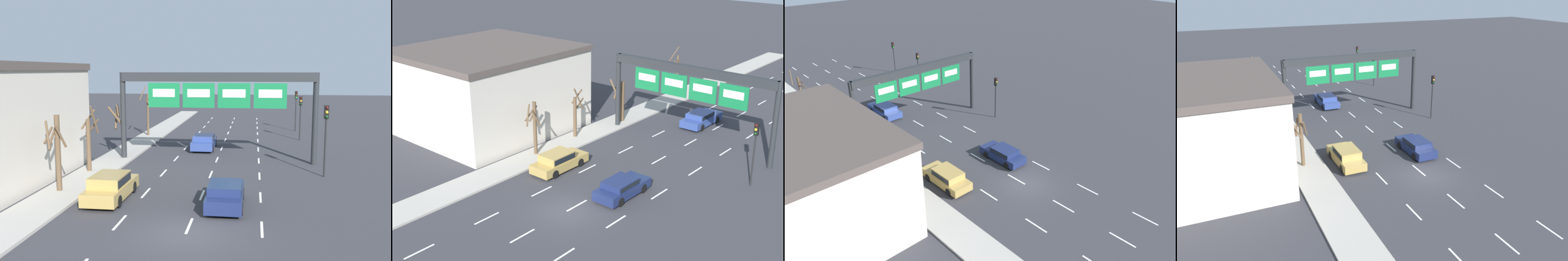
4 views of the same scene
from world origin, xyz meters
The scene contains 15 objects.
ground_plane centered at (0.00, 0.00, 0.00)m, with size 220.00×220.00×0.00m, color #333338.
sidewalk_left centered at (-8.00, 0.00, 0.07)m, with size 2.80×110.00×0.15m.
lane_dashes centered at (0.00, 13.50, 0.01)m, with size 6.72×67.00×0.01m.
sign_gantry centered at (0.00, 15.21, 5.59)m, with size 15.23×0.70×6.91m.
building_near centered at (-16.15, 7.31, 3.79)m, with size 12.96×14.13×7.56m.
car_blue centered at (-1.55, 20.51, 0.72)m, with size 1.93×4.82×1.33m.
car_navy centered at (1.45, 4.03, 0.71)m, with size 1.88×4.42×1.31m.
car_gold centered at (-4.88, 4.46, 0.78)m, with size 1.89×4.75×1.47m.
traffic_light_near_gantry centered at (7.51, 26.78, 3.19)m, with size 0.30×0.35×4.46m.
traffic_light_mid_block centered at (7.68, 33.53, 3.34)m, with size 0.30×0.35×4.67m.
traffic_light_far_end centered at (7.58, 11.35, 3.42)m, with size 0.30×0.35×4.80m.
tree_bare_closest centered at (-8.38, 10.45, 2.31)m, with size 1.33×1.29×4.58m.
tree_bare_second centered at (-8.33, 5.34, 2.59)m, with size 1.35×1.37×4.41m.
tree_bare_third centered at (-8.40, 27.26, 2.64)m, with size 1.61×1.60×5.20m.
tree_bare_furthest centered at (-7.87, 16.34, 2.38)m, with size 1.73×1.75×4.12m.
Camera 4 is at (-14.38, -22.40, 14.07)m, focal length 35.00 mm.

